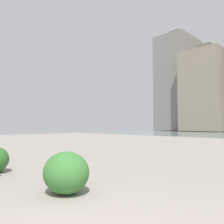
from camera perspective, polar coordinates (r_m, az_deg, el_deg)
name	(u,v)px	position (r m, az deg, el deg)	size (l,w,h in m)	color
building_annex	(208,91)	(69.99, 22.84, 4.77)	(10.99, 14.01, 24.31)	gray
building_highrise	(178,84)	(79.00, 16.31, 6.81)	(10.24, 14.34, 32.69)	gray
shrub_low	(66,173)	(5.18, -11.40, -14.65)	(1.06, 0.95, 0.90)	#387533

